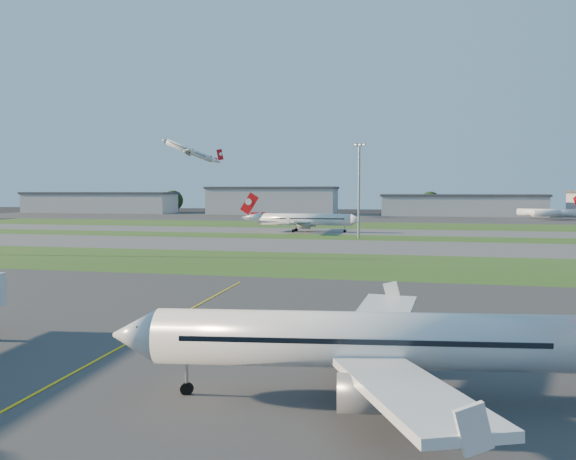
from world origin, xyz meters
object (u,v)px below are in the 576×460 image
(airliner_parked, at_px, (380,342))
(mini_jet_near, at_px, (556,213))
(mini_jet_far, at_px, (548,212))
(airliner_taxiing, at_px, (304,220))
(light_mast_centre, at_px, (359,184))

(airliner_parked, distance_m, mini_jet_near, 244.16)
(airliner_parked, distance_m, mini_jet_far, 246.57)
(mini_jet_near, bearing_deg, airliner_parked, -139.48)
(airliner_parked, distance_m, airliner_taxiing, 141.87)
(mini_jet_near, relative_size, light_mast_centre, 0.96)
(airliner_taxiing, distance_m, mini_jet_far, 136.89)
(airliner_parked, distance_m, light_mast_centre, 120.24)
(airliner_taxiing, bearing_deg, airliner_parked, 101.82)
(airliner_parked, xyz_separation_m, light_mast_centre, (-11.46, 119.18, 11.11))
(mini_jet_near, bearing_deg, airliner_taxiing, -168.73)
(light_mast_centre, bearing_deg, mini_jet_far, 57.66)
(airliner_parked, bearing_deg, airliner_taxiing, 94.67)
(mini_jet_far, bearing_deg, light_mast_centre, -100.32)
(airliner_taxiing, height_order, light_mast_centre, light_mast_centre)
(mini_jet_near, height_order, mini_jet_far, same)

